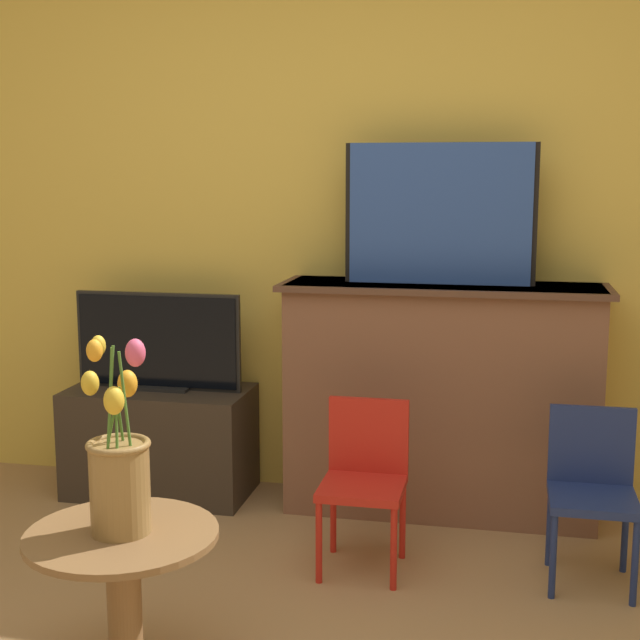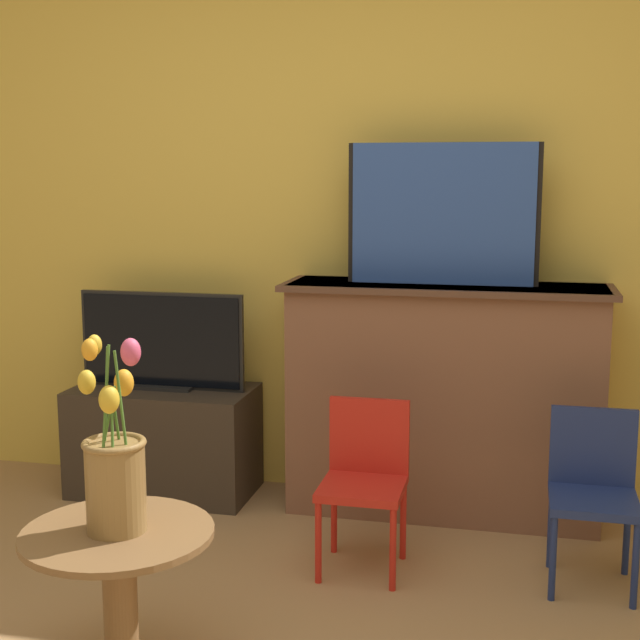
{
  "view_description": "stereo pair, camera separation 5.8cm",
  "coord_description": "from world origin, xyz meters",
  "px_view_note": "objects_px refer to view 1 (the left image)",
  "views": [
    {
      "loc": [
        0.71,
        -1.78,
        1.45
      ],
      "look_at": [
        0.07,
        1.25,
        0.93
      ],
      "focal_mm": 50.0,
      "sensor_mm": 36.0,
      "label": 1
    },
    {
      "loc": [
        0.76,
        -1.77,
        1.45
      ],
      "look_at": [
        0.07,
        1.25,
        0.93
      ],
      "focal_mm": 50.0,
      "sensor_mm": 36.0,
      "label": 2
    }
  ],
  "objects_px": {
    "tv_monitor": "(158,343)",
    "chair_red": "(365,473)",
    "chair_blue": "(592,484)",
    "painting": "(440,214)",
    "vase_tulips": "(119,471)"
  },
  "relations": [
    {
      "from": "tv_monitor",
      "to": "chair_blue",
      "type": "xyz_separation_m",
      "value": [
        1.83,
        -0.51,
        -0.34
      ]
    },
    {
      "from": "chair_blue",
      "to": "chair_red",
      "type": "bearing_deg",
      "value": -176.42
    },
    {
      "from": "chair_red",
      "to": "chair_blue",
      "type": "distance_m",
      "value": 0.81
    },
    {
      "from": "chair_blue",
      "to": "painting",
      "type": "bearing_deg",
      "value": 137.3
    },
    {
      "from": "tv_monitor",
      "to": "chair_red",
      "type": "distance_m",
      "value": 1.21
    },
    {
      "from": "painting",
      "to": "chair_blue",
      "type": "xyz_separation_m",
      "value": [
        0.6,
        -0.55,
        -0.92
      ]
    },
    {
      "from": "tv_monitor",
      "to": "vase_tulips",
      "type": "bearing_deg",
      "value": -71.82
    },
    {
      "from": "vase_tulips",
      "to": "painting",
      "type": "bearing_deg",
      "value": 63.91
    },
    {
      "from": "vase_tulips",
      "to": "chair_red",
      "type": "bearing_deg",
      "value": 59.71
    },
    {
      "from": "painting",
      "to": "vase_tulips",
      "type": "relative_size",
      "value": 1.41
    },
    {
      "from": "chair_red",
      "to": "vase_tulips",
      "type": "xyz_separation_m",
      "value": [
        -0.54,
        -0.92,
        0.28
      ]
    },
    {
      "from": "chair_red",
      "to": "vase_tulips",
      "type": "distance_m",
      "value": 1.1
    },
    {
      "from": "chair_blue",
      "to": "tv_monitor",
      "type": "bearing_deg",
      "value": 164.52
    },
    {
      "from": "chair_red",
      "to": "tv_monitor",
      "type": "bearing_deg",
      "value": 151.44
    },
    {
      "from": "painting",
      "to": "tv_monitor",
      "type": "relative_size",
      "value": 1.03
    }
  ]
}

